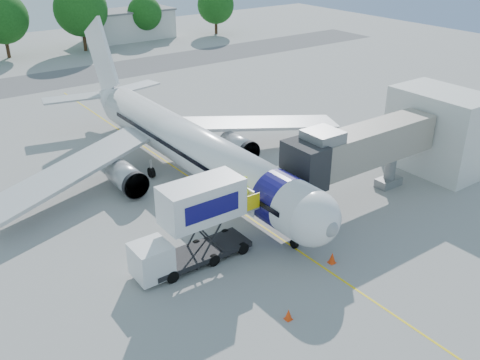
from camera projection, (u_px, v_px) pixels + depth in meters
ground at (216, 195)px, 42.82m from camera, size 160.00×160.00×0.00m
guidance_line at (216, 195)px, 42.82m from camera, size 0.15×70.00×0.01m
taxiway_strip at (47, 81)px, 73.41m from camera, size 120.00×10.00×0.01m
aircraft at (188, 145)px, 44.54m from camera, size 34.17×37.73×11.35m
jet_bridge at (355, 150)px, 40.05m from camera, size 13.90×3.20×6.60m
terminal_stub at (439, 131)px, 45.98m from camera, size 5.00×8.00×7.00m
catering_hiloader at (193, 225)px, 33.21m from camera, size 8.51×2.44×5.50m
ground_tug at (364, 306)px, 29.24m from camera, size 4.17×3.20×1.49m
safety_cone_a at (332, 258)px, 34.16m from camera, size 0.48×0.48×0.76m
safety_cone_b at (288, 314)px, 29.31m from camera, size 0.43×0.43×0.68m
outbuilding_right at (129, 24)px, 98.44m from camera, size 16.40×7.40×5.30m
tree_d at (2, 18)px, 83.28m from camera, size 8.02×8.02×10.23m
tree_e at (81, 9)px, 87.65m from camera, size 8.75×8.75×11.16m
tree_f at (145, 13)px, 96.86m from camera, size 6.17×6.17×7.87m
tree_g at (216, 5)px, 101.84m from camera, size 6.96×6.96×8.88m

